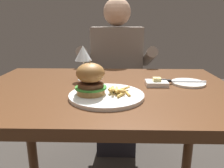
{
  "coord_description": "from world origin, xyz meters",
  "views": [
    {
      "loc": [
        0.05,
        -0.91,
        1.02
      ],
      "look_at": [
        0.03,
        -0.1,
        0.78
      ],
      "focal_mm": 35.0,
      "sensor_mm": 36.0,
      "label": 1
    }
  ],
  "objects_px": {
    "main_plate": "(107,96)",
    "wine_glass": "(83,54)",
    "burger_sandwich": "(91,79)",
    "butter_dish": "(157,83)",
    "diner_person": "(117,84)",
    "bread_plate": "(188,83)",
    "table_knife": "(177,81)"
  },
  "relations": [
    {
      "from": "burger_sandwich",
      "to": "butter_dish",
      "type": "distance_m",
      "value": 0.33
    },
    {
      "from": "bread_plate",
      "to": "butter_dish",
      "type": "bearing_deg",
      "value": -170.19
    },
    {
      "from": "main_plate",
      "to": "butter_dish",
      "type": "relative_size",
      "value": 2.93
    },
    {
      "from": "burger_sandwich",
      "to": "table_knife",
      "type": "bearing_deg",
      "value": 27.3
    },
    {
      "from": "main_plate",
      "to": "wine_glass",
      "type": "xyz_separation_m",
      "value": [
        -0.12,
        0.25,
        0.12
      ]
    },
    {
      "from": "bread_plate",
      "to": "diner_person",
      "type": "relative_size",
      "value": 0.13
    },
    {
      "from": "wine_glass",
      "to": "butter_dish",
      "type": "distance_m",
      "value": 0.37
    },
    {
      "from": "wine_glass",
      "to": "butter_dish",
      "type": "relative_size",
      "value": 1.74
    },
    {
      "from": "main_plate",
      "to": "burger_sandwich",
      "type": "relative_size",
      "value": 2.17
    },
    {
      "from": "wine_glass",
      "to": "main_plate",
      "type": "bearing_deg",
      "value": -63.85
    },
    {
      "from": "table_knife",
      "to": "burger_sandwich",
      "type": "bearing_deg",
      "value": -152.7
    },
    {
      "from": "butter_dish",
      "to": "bread_plate",
      "type": "bearing_deg",
      "value": 9.81
    },
    {
      "from": "table_knife",
      "to": "wine_glass",
      "type": "bearing_deg",
      "value": 172.37
    },
    {
      "from": "main_plate",
      "to": "wine_glass",
      "type": "relative_size",
      "value": 1.69
    },
    {
      "from": "bread_plate",
      "to": "table_knife",
      "type": "relative_size",
      "value": 0.7
    },
    {
      "from": "main_plate",
      "to": "diner_person",
      "type": "xyz_separation_m",
      "value": [
        0.04,
        0.8,
        -0.18
      ]
    },
    {
      "from": "burger_sandwich",
      "to": "diner_person",
      "type": "distance_m",
      "value": 0.84
    },
    {
      "from": "main_plate",
      "to": "butter_dish",
      "type": "height_order",
      "value": "butter_dish"
    },
    {
      "from": "wine_glass",
      "to": "diner_person",
      "type": "xyz_separation_m",
      "value": [
        0.16,
        0.55,
        -0.3
      ]
    },
    {
      "from": "burger_sandwich",
      "to": "butter_dish",
      "type": "bearing_deg",
      "value": 31.3
    },
    {
      "from": "wine_glass",
      "to": "diner_person",
      "type": "distance_m",
      "value": 0.64
    },
    {
      "from": "main_plate",
      "to": "burger_sandwich",
      "type": "xyz_separation_m",
      "value": [
        -0.06,
        -0.0,
        0.07
      ]
    },
    {
      "from": "wine_glass",
      "to": "diner_person",
      "type": "bearing_deg",
      "value": 73.75
    },
    {
      "from": "burger_sandwich",
      "to": "bread_plate",
      "type": "distance_m",
      "value": 0.47
    },
    {
      "from": "main_plate",
      "to": "diner_person",
      "type": "height_order",
      "value": "diner_person"
    },
    {
      "from": "main_plate",
      "to": "butter_dish",
      "type": "distance_m",
      "value": 0.27
    },
    {
      "from": "main_plate",
      "to": "table_knife",
      "type": "height_order",
      "value": "table_knife"
    },
    {
      "from": "table_knife",
      "to": "diner_person",
      "type": "height_order",
      "value": "diner_person"
    },
    {
      "from": "main_plate",
      "to": "bread_plate",
      "type": "relative_size",
      "value": 1.87
    },
    {
      "from": "diner_person",
      "to": "bread_plate",
      "type": "bearing_deg",
      "value": -61.24
    },
    {
      "from": "bread_plate",
      "to": "butter_dish",
      "type": "distance_m",
      "value": 0.15
    },
    {
      "from": "main_plate",
      "to": "bread_plate",
      "type": "height_order",
      "value": "main_plate"
    }
  ]
}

